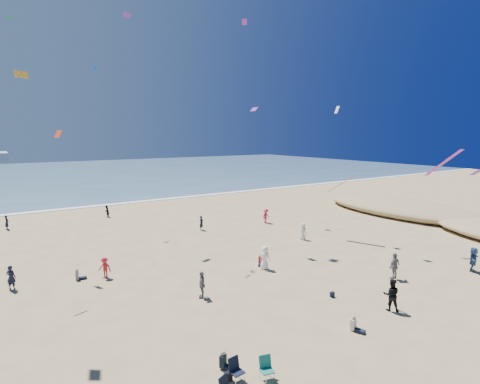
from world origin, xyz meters
TOP-DOWN VIEW (x-y plane):
  - ground at (0.00, 0.00)m, footprint 220.00×220.00m
  - ocean at (0.00, 95.00)m, footprint 220.00×100.00m
  - surf_line at (0.00, 45.00)m, footprint 220.00×1.20m
  - standing_flyers at (6.25, 11.90)m, footprint 37.70×37.47m
  - seated_group at (1.63, 5.18)m, footprint 13.68×25.28m
  - chair_cluster at (-2.41, 0.97)m, footprint 2.76×1.52m
  - black_backpack at (-2.73, 1.72)m, footprint 0.30×0.22m
  - navy_bag at (7.01, 5.02)m, footprint 0.28×0.18m
  - kites_aloft at (8.96, 13.16)m, footprint 41.51×46.50m

SIDE VIEW (x-z plane):
  - ground at x=0.00m, z-range 0.00..0.00m
  - ocean at x=0.00m, z-range 0.00..0.06m
  - surf_line at x=0.00m, z-range 0.00..0.08m
  - navy_bag at x=7.01m, z-range 0.00..0.34m
  - black_backpack at x=-2.73m, z-range 0.00..0.38m
  - seated_group at x=1.63m, z-range 0.00..0.84m
  - chair_cluster at x=-2.41m, z-range 0.00..1.00m
  - standing_flyers at x=6.25m, z-range -0.08..1.82m
  - kites_aloft at x=8.96m, z-range -0.27..29.02m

